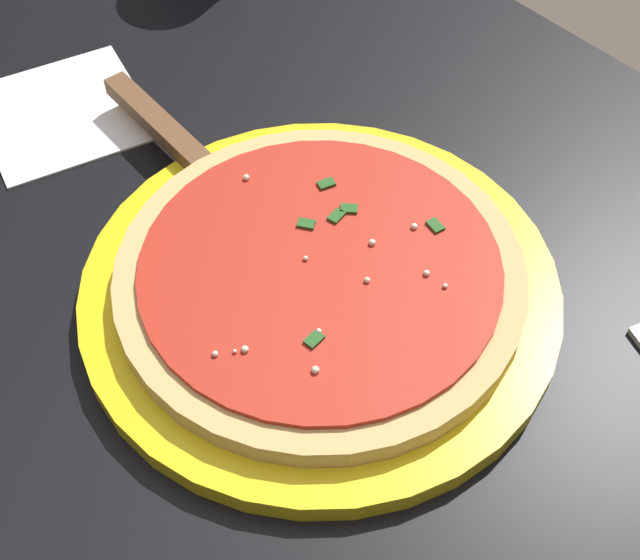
{
  "coord_description": "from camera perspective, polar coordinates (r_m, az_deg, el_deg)",
  "views": [
    {
      "loc": [
        0.33,
        -0.22,
        1.24
      ],
      "look_at": [
        0.04,
        0.02,
        0.77
      ],
      "focal_mm": 49.87,
      "sensor_mm": 36.0,
      "label": 1
    }
  ],
  "objects": [
    {
      "name": "pizza",
      "position": [
        0.59,
        0.0,
        0.34
      ],
      "size": [
        0.28,
        0.28,
        0.02
      ],
      "color": "#DBB26B",
      "rests_on": "serving_plate"
    },
    {
      "name": "restaurant_table",
      "position": [
        0.75,
        -3.33,
        -7.04
      ],
      "size": [
        0.97,
        0.78,
        0.75
      ],
      "color": "black",
      "rests_on": "ground_plane"
    },
    {
      "name": "napkin_folded_right",
      "position": [
        0.78,
        -16.14,
        10.3
      ],
      "size": [
        0.16,
        0.16,
        0.0
      ],
      "primitive_type": "cube",
      "rotation": [
        0.0,
        0.0,
        -0.23
      ],
      "color": "white",
      "rests_on": "restaurant_table"
    },
    {
      "name": "serving_plate",
      "position": [
        0.61,
        -0.0,
        -0.71
      ],
      "size": [
        0.33,
        0.33,
        0.02
      ],
      "primitive_type": "cylinder",
      "color": "yellow",
      "rests_on": "restaurant_table"
    },
    {
      "name": "pizza_server",
      "position": [
        0.69,
        -8.52,
        8.08
      ],
      "size": [
        0.22,
        0.07,
        0.01
      ],
      "color": "silver",
      "rests_on": "serving_plate"
    }
  ]
}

